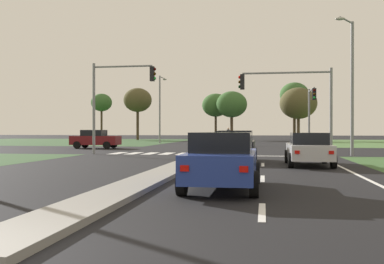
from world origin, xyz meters
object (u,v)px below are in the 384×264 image
at_px(traffic_signal_far_right, 311,106).
at_px(pedestrian_at_median, 228,134).
at_px(street_lamp_second, 351,80).
at_px(car_black_fourth, 236,146).
at_px(treeline_second, 138,100).
at_px(car_teal_third, 221,136).
at_px(traffic_signal_near_right, 295,95).
at_px(car_maroon_fifth, 95,139).
at_px(treeline_fifth, 298,103).
at_px(treeline_near, 102,103).
at_px(car_blue_near, 223,160).
at_px(treeline_sixth, 294,95).
at_px(traffic_signal_near_left, 115,92).
at_px(treeline_third, 216,105).
at_px(treeline_fourth, 232,105).
at_px(street_lamp_third, 160,105).
at_px(car_silver_second, 309,149).

xyz_separation_m(traffic_signal_far_right, pedestrian_at_median, (-7.66, 6.19, -2.47)).
bearing_deg(street_lamp_second, pedestrian_at_median, 117.50).
xyz_separation_m(car_black_fourth, treeline_second, (-18.89, 47.42, 5.65)).
bearing_deg(car_teal_third, traffic_signal_near_right, 102.67).
bearing_deg(traffic_signal_far_right, traffic_signal_near_right, -100.55).
xyz_separation_m(car_maroon_fifth, treeline_fifth, (19.70, 31.31, 4.79)).
bearing_deg(treeline_near, car_blue_near, -66.56).
bearing_deg(car_maroon_fifth, car_blue_near, 28.26).
bearing_deg(treeline_sixth, traffic_signal_near_left, -108.32).
bearing_deg(car_blue_near, treeline_sixth, 84.35).
bearing_deg(car_teal_third, treeline_near, -24.23).
distance_m(treeline_third, treeline_fourth, 3.61).
relative_size(car_teal_third, street_lamp_second, 0.55).
relative_size(treeline_second, treeline_third, 1.13).
relative_size(traffic_signal_near_right, traffic_signal_far_right, 1.08).
height_order(car_teal_third, street_lamp_third, street_lamp_third).
xyz_separation_m(traffic_signal_far_right, treeline_sixth, (0.74, 32.09, 3.48)).
bearing_deg(treeline_second, street_lamp_second, -58.26).
relative_size(pedestrian_at_median, treeline_fifth, 0.22).
bearing_deg(traffic_signal_near_left, car_maroon_fifth, 118.75).
relative_size(street_lamp_second, treeline_second, 0.99).
xyz_separation_m(car_blue_near, car_teal_third, (-4.82, 50.91, -0.02)).
bearing_deg(treeline_near, street_lamp_second, -53.29).
relative_size(treeline_third, treeline_sixth, 0.82).
distance_m(traffic_signal_near_right, treeline_second, 47.54).
bearing_deg(car_blue_near, treeline_third, 96.26).
bearing_deg(treeline_second, car_black_fourth, -68.28).
distance_m(car_silver_second, treeline_second, 54.51).
distance_m(car_blue_near, treeline_fifth, 56.87).
distance_m(car_maroon_fifth, traffic_signal_near_left, 10.68).
xyz_separation_m(treeline_fourth, treeline_fifth, (10.04, -0.71, 0.04)).
height_order(traffic_signal_near_right, traffic_signal_near_left, traffic_signal_near_left).
height_order(street_lamp_third, treeline_second, treeline_second).
distance_m(traffic_signal_near_left, treeline_sixth, 46.10).
height_order(traffic_signal_near_right, treeline_third, treeline_third).
xyz_separation_m(car_black_fourth, treeline_third, (-6.25, 48.72, 4.79)).
height_order(traffic_signal_near_right, treeline_near, treeline_near).
height_order(treeline_third, treeline_fourth, treeline_fourth).
xyz_separation_m(traffic_signal_near_left, street_lamp_third, (-2.86, 25.09, 0.57)).
distance_m(traffic_signal_near_right, treeline_fourth, 41.53).
height_order(car_blue_near, car_maroon_fifth, car_maroon_fifth).
bearing_deg(traffic_signal_near_left, car_black_fourth, -33.33).
bearing_deg(pedestrian_at_median, traffic_signal_far_right, -40.86).
xyz_separation_m(car_silver_second, car_black_fourth, (-3.38, 2.00, 0.04)).
bearing_deg(treeline_third, car_black_fourth, -82.69).
xyz_separation_m(car_blue_near, street_lamp_second, (6.44, 16.70, 3.92)).
bearing_deg(treeline_near, car_black_fourth, -62.49).
bearing_deg(car_maroon_fifth, treeline_third, 168.61).
xyz_separation_m(car_blue_near, car_silver_second, (3.11, 8.65, -0.03)).
xyz_separation_m(street_lamp_third, treeline_fifth, (17.67, 15.13, 0.92)).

